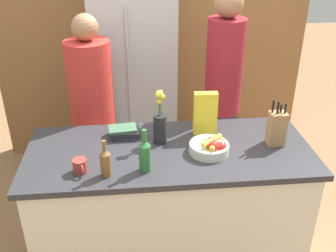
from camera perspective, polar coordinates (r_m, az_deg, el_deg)
kitchen_island at (r=2.80m, az=0.20°, el=-11.47°), size 1.84×0.77×0.92m
back_wall_wood at (r=3.93m, az=-2.31°, el=14.06°), size 3.04×0.12×2.60m
refrigerator at (r=3.66m, az=-4.87°, el=8.04°), size 0.73×0.63×2.00m
fruit_bowl at (r=2.49m, az=6.13°, el=-2.98°), size 0.25×0.25×0.11m
knife_block at (r=2.64m, az=15.48°, el=-0.28°), size 0.11×0.09×0.31m
flower_vase at (r=2.55m, az=-1.19°, el=0.27°), size 0.09×0.09×0.37m
cereal_box at (r=2.67m, az=5.42°, el=1.82°), size 0.16×0.06×0.30m
coffee_mug at (r=2.35m, az=-12.64°, el=-5.69°), size 0.08×0.12×0.08m
book_stack at (r=2.68m, az=-6.42°, el=-0.87°), size 0.21×0.14×0.07m
bottle_oil at (r=2.27m, az=-9.06°, el=-5.18°), size 0.06×0.06×0.23m
bottle_vinegar at (r=2.28m, az=-3.39°, el=-4.19°), size 0.07×0.07×0.27m
person_at_sink at (r=3.11m, az=-10.87°, el=2.53°), size 0.34×0.34×1.66m
person_in_blue at (r=3.11m, az=7.95°, el=5.18°), size 0.28×0.28×1.82m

